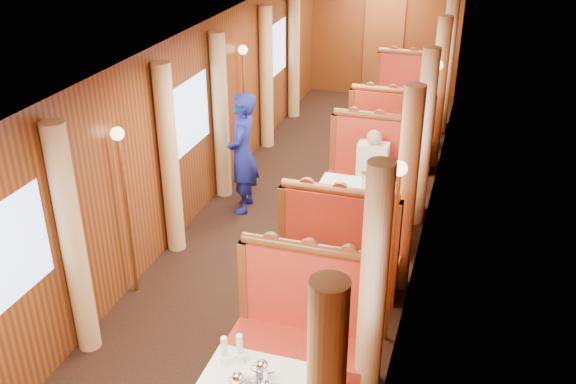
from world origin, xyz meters
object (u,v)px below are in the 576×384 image
at_px(table_far, 400,122).
at_px(teapot_back, 262,373).
at_px(banquette_mid_fwd, 340,255).
at_px(steward, 243,153).
at_px(banquette_far_aft, 408,101).
at_px(banquette_far_fwd, 391,141).
at_px(passenger, 372,164).
at_px(rose_vase_far, 403,90).
at_px(table_mid, 359,216).
at_px(banquette_mid_aft, 374,179).
at_px(banquette_near_aft, 304,338).
at_px(rose_vase_mid, 364,176).
at_px(teapot_left, 238,384).

bearing_deg(table_far, teapot_back, -90.50).
relative_size(banquette_mid_fwd, steward, 0.80).
height_order(banquette_far_aft, steward, steward).
height_order(banquette_far_fwd, teapot_back, banquette_far_fwd).
relative_size(banquette_far_aft, passenger, 1.76).
height_order(teapot_back, rose_vase_far, rose_vase_far).
xyz_separation_m(table_far, passenger, (-0.00, -2.70, 0.37)).
bearing_deg(table_mid, banquette_mid_aft, 90.00).
distance_m(banquette_far_fwd, teapot_back, 5.93).
bearing_deg(banquette_far_fwd, banquette_mid_fwd, -90.00).
bearing_deg(passenger, banquette_far_fwd, 90.00).
xyz_separation_m(banquette_near_aft, banquette_mid_fwd, (0.00, 1.47, 0.00)).
distance_m(banquette_mid_aft, table_far, 2.49).
relative_size(banquette_far_fwd, teapot_back, 7.81).
bearing_deg(table_mid, rose_vase_far, 89.78).
height_order(banquette_mid_fwd, table_far, banquette_mid_fwd).
relative_size(banquette_far_aft, teapot_back, 7.81).
relative_size(banquette_far_fwd, banquette_far_aft, 1.00).
distance_m(table_mid, banquette_far_fwd, 2.49).
height_order(rose_vase_far, passenger, passenger).
distance_m(rose_vase_mid, steward, 1.78).
xyz_separation_m(teapot_left, steward, (-1.49, 4.02, 0.02)).
bearing_deg(teapot_left, steward, 114.29).
xyz_separation_m(banquette_near_aft, table_far, (0.00, 5.99, -0.05)).
xyz_separation_m(table_mid, steward, (-1.69, 0.43, 0.46)).
relative_size(steward, passenger, 2.20).
height_order(banquette_near_aft, rose_vase_mid, banquette_near_aft).
xyz_separation_m(banquette_mid_fwd, teapot_back, (-0.06, -2.42, 0.40)).
xyz_separation_m(banquette_far_fwd, rose_vase_mid, (0.04, -2.48, 0.50)).
distance_m(rose_vase_far, passenger, 2.75).
distance_m(table_mid, teapot_left, 3.62).
xyz_separation_m(banquette_near_aft, rose_vase_mid, (0.04, 2.49, 0.50)).
relative_size(banquette_mid_aft, banquette_far_fwd, 1.00).
height_order(banquette_near_aft, banquette_far_fwd, same).
bearing_deg(teapot_back, table_mid, 91.93).
relative_size(banquette_far_fwd, passenger, 1.76).
distance_m(table_mid, steward, 1.80).
xyz_separation_m(rose_vase_mid, steward, (-1.73, 0.43, -0.09)).
bearing_deg(banquette_far_fwd, teapot_back, -90.59).
height_order(banquette_near_aft, teapot_back, banquette_near_aft).
relative_size(rose_vase_far, steward, 0.22).
relative_size(banquette_mid_fwd, teapot_left, 8.68).
relative_size(banquette_far_aft, teapot_left, 8.68).
xyz_separation_m(banquette_mid_aft, rose_vase_mid, (0.04, -1.01, 0.50)).
relative_size(rose_vase_mid, rose_vase_far, 1.00).
bearing_deg(teapot_back, teapot_left, -127.20).
distance_m(banquette_mid_fwd, banquette_far_fwd, 3.50).
xyz_separation_m(banquette_far_aft, rose_vase_far, (0.01, -0.98, 0.50)).
height_order(table_far, teapot_left, teapot_left).
relative_size(table_mid, banquette_far_fwd, 0.78).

